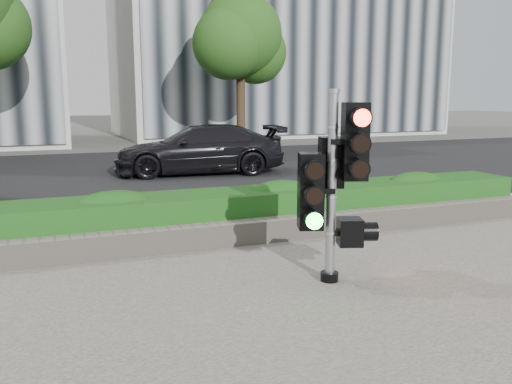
% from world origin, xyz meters
% --- Properties ---
extents(ground, '(120.00, 120.00, 0.00)m').
position_xyz_m(ground, '(0.00, 0.00, 0.00)').
color(ground, '#51514C').
rests_on(ground, ground).
extents(road, '(60.00, 13.00, 0.02)m').
position_xyz_m(road, '(0.00, 10.00, 0.01)').
color(road, black).
rests_on(road, ground).
extents(curb, '(60.00, 0.25, 0.12)m').
position_xyz_m(curb, '(0.00, 3.15, 0.06)').
color(curb, gray).
rests_on(curb, ground).
extents(stone_wall, '(12.00, 0.32, 0.34)m').
position_xyz_m(stone_wall, '(0.00, 1.90, 0.20)').
color(stone_wall, gray).
rests_on(stone_wall, sidewalk).
extents(hedge, '(12.00, 1.00, 0.68)m').
position_xyz_m(hedge, '(0.00, 2.55, 0.37)').
color(hedge, '#317C26').
rests_on(hedge, sidewalk).
extents(building_right, '(18.00, 10.00, 12.00)m').
position_xyz_m(building_right, '(11.00, 25.00, 6.00)').
color(building_right, '#B7B7B2').
rests_on(building_right, ground).
extents(tree_right, '(4.10, 3.58, 6.53)m').
position_xyz_m(tree_right, '(5.48, 15.55, 4.48)').
color(tree_right, black).
rests_on(tree_right, ground).
extents(traffic_signal, '(0.84, 0.69, 2.27)m').
position_xyz_m(traffic_signal, '(1.01, -0.03, 1.28)').
color(traffic_signal, black).
rests_on(traffic_signal, sidewalk).
extents(car_dark, '(5.02, 2.60, 1.39)m').
position_xyz_m(car_dark, '(2.02, 9.43, 0.72)').
color(car_dark, black).
rests_on(car_dark, road).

